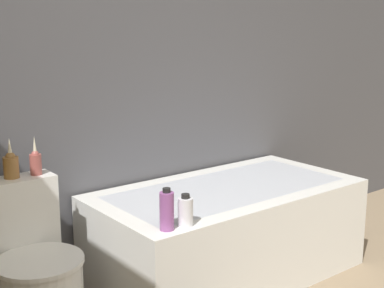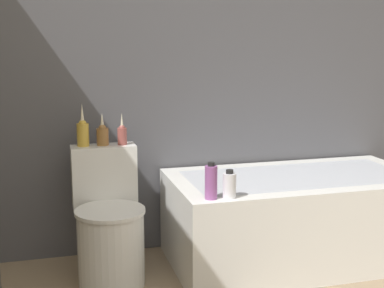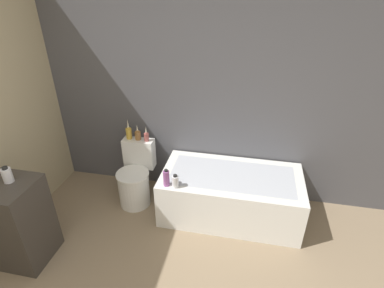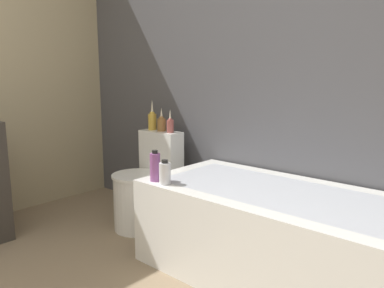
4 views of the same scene
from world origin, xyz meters
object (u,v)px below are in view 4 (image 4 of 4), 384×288
at_px(bathtub, 272,233).
at_px(shampoo_bottle_short, 165,173).
at_px(toilet, 144,189).
at_px(vase_silver, 162,123).
at_px(vase_gold, 152,120).
at_px(shampoo_bottle_tall, 155,167).
at_px(vase_bronze, 170,125).

relative_size(bathtub, shampoo_bottle_short, 10.21).
xyz_separation_m(toilet, vase_silver, (0.00, 0.20, 0.50)).
bearing_deg(vase_silver, vase_gold, 178.78).
bearing_deg(toilet, shampoo_bottle_tall, -33.75).
bearing_deg(shampoo_bottle_short, toilet, 150.05).
height_order(vase_bronze, shampoo_bottle_short, vase_bronze).
bearing_deg(bathtub, vase_gold, 170.17).
bearing_deg(shampoo_bottle_short, vase_silver, 137.35).
bearing_deg(bathtub, shampoo_bottle_short, -149.27).
xyz_separation_m(bathtub, shampoo_bottle_tall, (-0.65, -0.32, 0.36)).
height_order(toilet, shampoo_bottle_short, toilet).
bearing_deg(vase_gold, vase_bronze, -4.16).
distance_m(bathtub, toilet, 1.15).
relative_size(toilet, shampoo_bottle_short, 4.94).
distance_m(vase_silver, shampoo_bottle_tall, 0.75).
height_order(bathtub, toilet, toilet).
xyz_separation_m(bathtub, vase_gold, (-1.26, 0.22, 0.56)).
bearing_deg(toilet, shampoo_bottle_short, -29.95).
xyz_separation_m(vase_gold, vase_bronze, (0.22, -0.02, -0.02)).
xyz_separation_m(bathtub, vase_bronze, (-1.03, 0.20, 0.54)).
bearing_deg(vase_silver, vase_bronze, -7.08).
relative_size(vase_gold, vase_bronze, 1.33).
distance_m(vase_silver, shampoo_bottle_short, 0.83).
height_order(vase_silver, shampoo_bottle_short, vase_silver).
distance_m(vase_gold, shampoo_bottle_tall, 0.84).
bearing_deg(vase_bronze, vase_gold, 175.84).
relative_size(shampoo_bottle_tall, shampoo_bottle_short, 1.29).
distance_m(toilet, vase_silver, 0.54).
xyz_separation_m(toilet, vase_gold, (-0.11, 0.21, 0.52)).
relative_size(vase_bronze, shampoo_bottle_short, 1.23).
xyz_separation_m(bathtub, vase_silver, (-1.15, 0.22, 0.54)).
height_order(toilet, vase_gold, vase_gold).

